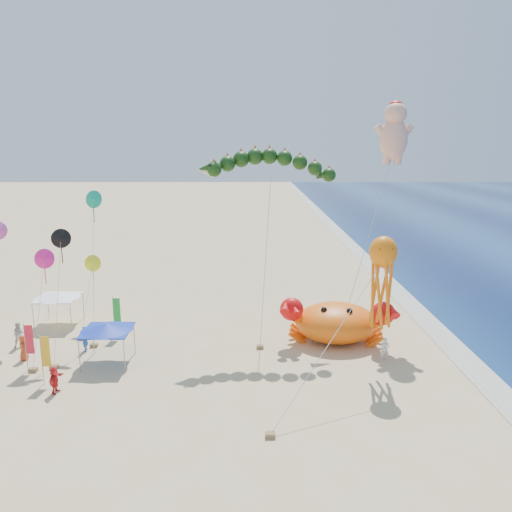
% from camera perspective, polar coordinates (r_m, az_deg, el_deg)
% --- Properties ---
extents(ground, '(320.00, 320.00, 0.00)m').
position_cam_1_polar(ground, '(34.87, 3.39, -11.21)').
color(ground, '#D1B784').
rests_on(ground, ground).
extents(foam_strip, '(320.00, 320.00, 0.00)m').
position_cam_1_polar(foam_strip, '(37.63, 22.25, -10.32)').
color(foam_strip, silver).
rests_on(foam_strip, ground).
extents(crab_inflatable, '(8.00, 5.74, 3.51)m').
position_cam_1_polar(crab_inflatable, '(36.92, 9.16, -7.38)').
color(crab_inflatable, '#FE650D').
rests_on(crab_inflatable, ground).
extents(dragon_kite, '(10.04, 5.04, 13.47)m').
position_cam_1_polar(dragon_kite, '(36.05, 1.49, 9.90)').
color(dragon_kite, '#13330E').
rests_on(dragon_kite, ground).
extents(cherub_kite, '(5.56, 4.83, 17.27)m').
position_cam_1_polar(cherub_kite, '(39.93, 15.50, 13.58)').
color(cherub_kite, '#F9B198').
rests_on(cherub_kite, ground).
extents(octopus_kite, '(8.10, 8.09, 8.75)m').
position_cam_1_polar(octopus_kite, '(31.12, 14.16, -2.13)').
color(octopus_kite, orange).
rests_on(octopus_kite, ground).
extents(canopy_blue, '(3.36, 3.36, 2.71)m').
position_cam_1_polar(canopy_blue, '(34.17, -16.69, -7.84)').
color(canopy_blue, gray).
rests_on(canopy_blue, ground).
extents(canopy_white, '(3.45, 3.45, 2.71)m').
position_cam_1_polar(canopy_white, '(42.52, -21.72, -4.17)').
color(canopy_white, gray).
rests_on(canopy_white, ground).
extents(feather_flags, '(9.04, 7.48, 3.20)m').
position_cam_1_polar(feather_flags, '(36.03, -23.07, -7.99)').
color(feather_flags, gray).
rests_on(feather_flags, ground).
extents(beachgoers, '(26.14, 8.00, 1.85)m').
position_cam_1_polar(beachgoers, '(35.44, -20.37, -10.10)').
color(beachgoers, red).
rests_on(beachgoers, ground).
extents(small_kites, '(7.20, 9.63, 10.90)m').
position_cam_1_polar(small_kites, '(37.17, -21.61, 0.63)').
color(small_kites, black).
rests_on(small_kites, ground).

